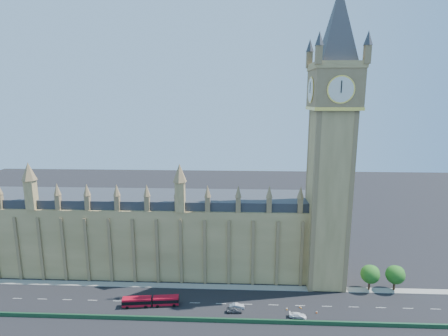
{
  "coord_description": "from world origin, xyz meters",
  "views": [
    {
      "loc": [
        9.18,
        -96.24,
        61.51
      ],
      "look_at": [
        4.49,
        10.0,
        40.27
      ],
      "focal_mm": 28.0,
      "sensor_mm": 36.0,
      "label": 1
    }
  ],
  "objects_px": {
    "car_grey": "(234,310)",
    "car_silver": "(237,306)",
    "red_bus": "(151,301)",
    "car_white": "(298,315)"
  },
  "relations": [
    {
      "from": "red_bus",
      "to": "car_grey",
      "type": "bearing_deg",
      "value": -11.75
    },
    {
      "from": "car_white",
      "to": "car_silver",
      "type": "bearing_deg",
      "value": 83.97
    },
    {
      "from": "car_grey",
      "to": "car_silver",
      "type": "relative_size",
      "value": 1.0
    },
    {
      "from": "red_bus",
      "to": "car_white",
      "type": "bearing_deg",
      "value": -11.9
    },
    {
      "from": "red_bus",
      "to": "car_silver",
      "type": "relative_size",
      "value": 3.79
    },
    {
      "from": "car_grey",
      "to": "car_silver",
      "type": "bearing_deg",
      "value": -22.32
    },
    {
      "from": "red_bus",
      "to": "car_grey",
      "type": "distance_m",
      "value": 25.35
    },
    {
      "from": "car_grey",
      "to": "car_silver",
      "type": "height_order",
      "value": "car_grey"
    },
    {
      "from": "car_grey",
      "to": "car_silver",
      "type": "distance_m",
      "value": 2.13
    },
    {
      "from": "car_grey",
      "to": "car_silver",
      "type": "xyz_separation_m",
      "value": [
        0.71,
        2.01,
        -0.03
      ]
    }
  ]
}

